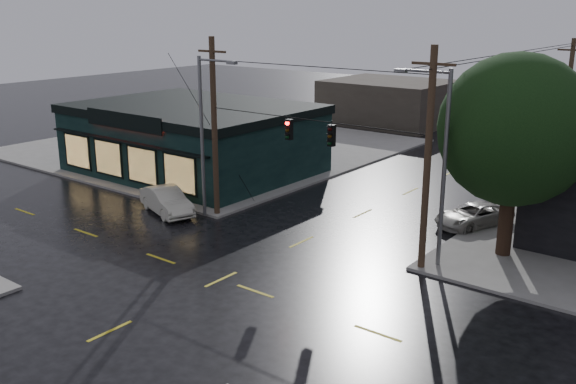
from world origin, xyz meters
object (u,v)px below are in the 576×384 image
Objects in this scene: sedan_cream at (167,201)px; suv_silver at (474,215)px; corner_tree at (515,130)px; utility_pole_nw at (217,215)px; utility_pole_ne at (421,269)px.

suv_silver is (15.11, 8.79, -0.13)m from sedan_cream.
corner_tree is 19.58m from sedan_cream.
sedan_cream is at bearing -127.57° from suv_silver.
utility_pole_nw reaches higher than sedan_cream.
sedan_cream is at bearing -174.51° from utility_pole_ne.
corner_tree reaches higher than utility_pole_nw.
utility_pole_nw is 13.00m from utility_pole_ne.
corner_tree is 17.06m from utility_pole_nw.
utility_pole_nw is at bearing -127.51° from suv_silver.
utility_pole_ne is (-2.41, -3.87, -6.22)m from corner_tree.
utility_pole_ne is (13.00, 0.00, 0.00)m from utility_pole_nw.
corner_tree reaches higher than sedan_cream.
utility_pole_ne reaches higher than suv_silver.
utility_pole_nw is 14.48m from suv_silver.
utility_pole_nw is at bearing -40.85° from sedan_cream.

